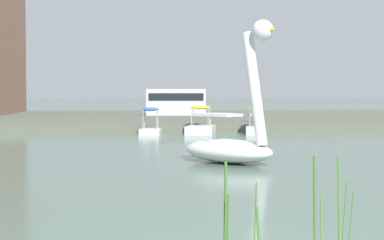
{
  "coord_description": "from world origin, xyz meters",
  "views": [
    {
      "loc": [
        -1.78,
        -7.87,
        2.24
      ],
      "look_at": [
        1.12,
        17.87,
        1.14
      ],
      "focal_mm": 61.72,
      "sensor_mm": 36.0,
      "label": 1
    }
  ],
  "objects_px": {
    "pedal_boat_yellow": "(201,127)",
    "pedal_boat_blue": "(151,127)",
    "person_on_path": "(256,106)",
    "parked_van": "(176,101)",
    "swan_boat": "(232,137)",
    "pedal_boat_lime": "(255,126)"
  },
  "relations": [
    {
      "from": "parked_van",
      "to": "pedal_boat_blue",
      "type": "bearing_deg",
      "value": -100.26
    },
    {
      "from": "swan_boat",
      "to": "person_on_path",
      "type": "height_order",
      "value": "swan_boat"
    },
    {
      "from": "person_on_path",
      "to": "parked_van",
      "type": "xyz_separation_m",
      "value": [
        -3.54,
        12.07,
        0.16
      ]
    },
    {
      "from": "pedal_boat_lime",
      "to": "person_on_path",
      "type": "distance_m",
      "value": 2.9
    },
    {
      "from": "pedal_boat_blue",
      "to": "person_on_path",
      "type": "xyz_separation_m",
      "value": [
        6.21,
        2.7,
        0.99
      ]
    },
    {
      "from": "person_on_path",
      "to": "parked_van",
      "type": "distance_m",
      "value": 12.58
    },
    {
      "from": "pedal_boat_lime",
      "to": "person_on_path",
      "type": "xyz_separation_m",
      "value": [
        0.61,
        2.67,
        0.97
      ]
    },
    {
      "from": "pedal_boat_lime",
      "to": "person_on_path",
      "type": "height_order",
      "value": "person_on_path"
    },
    {
      "from": "pedal_boat_blue",
      "to": "person_on_path",
      "type": "bearing_deg",
      "value": 23.5
    },
    {
      "from": "pedal_boat_lime",
      "to": "pedal_boat_yellow",
      "type": "xyz_separation_m",
      "value": [
        -2.93,
        0.2,
        -0.05
      ]
    },
    {
      "from": "pedal_boat_lime",
      "to": "pedal_boat_blue",
      "type": "distance_m",
      "value": 5.6
    },
    {
      "from": "swan_boat",
      "to": "pedal_boat_yellow",
      "type": "bearing_deg",
      "value": 86.8
    },
    {
      "from": "pedal_boat_yellow",
      "to": "person_on_path",
      "type": "height_order",
      "value": "person_on_path"
    },
    {
      "from": "swan_boat",
      "to": "pedal_boat_yellow",
      "type": "xyz_separation_m",
      "value": [
        0.8,
        14.28,
        -0.43
      ]
    },
    {
      "from": "pedal_boat_yellow",
      "to": "pedal_boat_blue",
      "type": "xyz_separation_m",
      "value": [
        -2.67,
        -0.23,
        0.03
      ]
    },
    {
      "from": "pedal_boat_yellow",
      "to": "pedal_boat_lime",
      "type": "bearing_deg",
      "value": -3.86
    },
    {
      "from": "swan_boat",
      "to": "pedal_boat_lime",
      "type": "distance_m",
      "value": 14.57
    },
    {
      "from": "swan_boat",
      "to": "person_on_path",
      "type": "xyz_separation_m",
      "value": [
        4.34,
        16.75,
        0.59
      ]
    },
    {
      "from": "pedal_boat_blue",
      "to": "parked_van",
      "type": "height_order",
      "value": "parked_van"
    },
    {
      "from": "pedal_boat_lime",
      "to": "parked_van",
      "type": "distance_m",
      "value": 15.07
    },
    {
      "from": "pedal_boat_yellow",
      "to": "swan_boat",
      "type": "bearing_deg",
      "value": -93.2
    },
    {
      "from": "pedal_boat_lime",
      "to": "parked_van",
      "type": "height_order",
      "value": "parked_van"
    }
  ]
}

